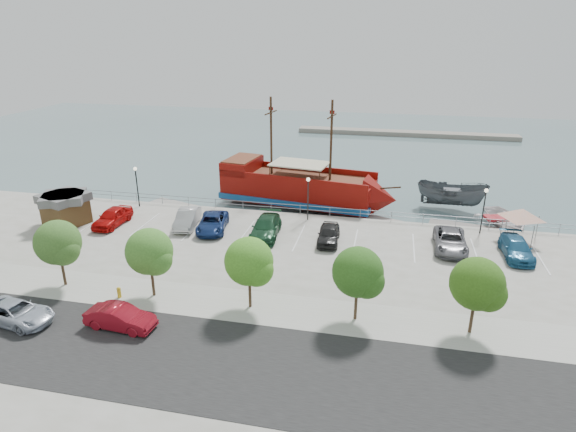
# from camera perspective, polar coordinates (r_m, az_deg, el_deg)

# --- Properties ---
(ground) EXTENTS (160.00, 160.00, 0.00)m
(ground) POSITION_cam_1_polar(r_m,az_deg,el_deg) (41.72, 0.77, -4.92)
(ground) COLOR slate
(street) EXTENTS (100.00, 8.00, 0.04)m
(street) POSITION_cam_1_polar(r_m,az_deg,el_deg) (28.02, -6.04, -17.19)
(street) COLOR black
(street) RESTS_ON land_slab
(sidewalk) EXTENTS (100.00, 4.00, 0.05)m
(sidewalk) POSITION_cam_1_polar(r_m,az_deg,el_deg) (32.71, -2.77, -10.86)
(sidewalk) COLOR #A1A095
(sidewalk) RESTS_ON land_slab
(seawall_railing) EXTENTS (50.00, 0.06, 1.00)m
(seawall_railing) POSITION_cam_1_polar(r_m,az_deg,el_deg) (48.18, 2.62, 0.71)
(seawall_railing) COLOR gray
(seawall_railing) RESTS_ON land_slab
(far_shore) EXTENTS (40.00, 3.00, 0.80)m
(far_shore) POSITION_cam_1_polar(r_m,az_deg,el_deg) (93.52, 13.75, 9.50)
(far_shore) COLOR gray
(far_shore) RESTS_ON ground
(pirate_ship) EXTENTS (19.81, 8.07, 12.34)m
(pirate_ship) POSITION_cam_1_polar(r_m,az_deg,el_deg) (52.70, 2.62, 3.15)
(pirate_ship) COLOR maroon
(pirate_ship) RESTS_ON ground
(patrol_boat) EXTENTS (7.81, 4.11, 2.87)m
(patrol_boat) POSITION_cam_1_polar(r_m,az_deg,el_deg) (55.28, 18.81, 2.19)
(patrol_boat) COLOR #474C50
(patrol_boat) RESTS_ON ground
(speedboat) EXTENTS (6.13, 7.38, 1.32)m
(speedboat) POSITION_cam_1_polar(r_m,az_deg,el_deg) (52.15, 24.30, -0.62)
(speedboat) COLOR white
(speedboat) RESTS_ON ground
(dock_west) EXTENTS (7.55, 4.22, 0.42)m
(dock_west) POSITION_cam_1_polar(r_m,az_deg,el_deg) (54.14, -12.77, 1.04)
(dock_west) COLOR gray
(dock_west) RESTS_ON ground
(dock_mid) EXTENTS (6.47, 3.98, 0.36)m
(dock_mid) POSITION_cam_1_polar(r_m,az_deg,el_deg) (49.41, 12.22, -0.91)
(dock_mid) COLOR gray
(dock_mid) RESTS_ON ground
(dock_east) EXTENTS (7.93, 3.60, 0.44)m
(dock_east) POSITION_cam_1_polar(r_m,az_deg,el_deg) (50.06, 20.68, -1.50)
(dock_east) COLOR slate
(dock_east) RESTS_ON ground
(shed) EXTENTS (4.71, 4.71, 3.03)m
(shed) POSITION_cam_1_polar(r_m,az_deg,el_deg) (50.21, -24.90, 0.87)
(shed) COLOR #533A1D
(shed) RESTS_ON land_slab
(canopy_tent) EXTENTS (5.28, 5.28, 3.39)m
(canopy_tent) POSITION_cam_1_polar(r_m,az_deg,el_deg) (46.21, 26.09, 0.78)
(canopy_tent) COLOR slate
(canopy_tent) RESTS_ON land_slab
(street_van) EXTENTS (5.23, 2.96, 1.38)m
(street_van) POSITION_cam_1_polar(r_m,az_deg,el_deg) (35.42, -29.55, -9.92)
(street_van) COLOR #ABB4C2
(street_van) RESTS_ON street
(street_sedan) EXTENTS (4.52, 1.84, 1.46)m
(street_sedan) POSITION_cam_1_polar(r_m,az_deg,el_deg) (32.14, -19.26, -11.29)
(street_sedan) COLOR maroon
(street_sedan) RESTS_ON street
(fire_hydrant) EXTENTS (0.29, 0.29, 0.83)m
(fire_hydrant) POSITION_cam_1_polar(r_m,az_deg,el_deg) (35.59, -19.40, -8.49)
(fire_hydrant) COLOR gold
(fire_hydrant) RESTS_ON sidewalk
(lamp_post_left) EXTENTS (0.36, 0.36, 4.28)m
(lamp_post_left) POSITION_cam_1_polar(r_m,az_deg,el_deg) (52.16, -17.53, 4.13)
(lamp_post_left) COLOR black
(lamp_post_left) RESTS_ON land_slab
(lamp_post_mid) EXTENTS (0.36, 0.36, 4.28)m
(lamp_post_mid) POSITION_cam_1_polar(r_m,az_deg,el_deg) (46.17, 2.39, 2.96)
(lamp_post_mid) COLOR black
(lamp_post_mid) RESTS_ON land_slab
(lamp_post_right) EXTENTS (0.36, 0.36, 4.28)m
(lamp_post_right) POSITION_cam_1_polar(r_m,az_deg,el_deg) (46.39, 22.26, 1.45)
(lamp_post_right) COLOR black
(lamp_post_right) RESTS_ON land_slab
(tree_b) EXTENTS (3.30, 3.20, 5.00)m
(tree_b) POSITION_cam_1_polar(r_m,az_deg,el_deg) (37.44, -25.48, -3.05)
(tree_b) COLOR #473321
(tree_b) RESTS_ON sidewalk
(tree_c) EXTENTS (3.30, 3.20, 5.00)m
(tree_c) POSITION_cam_1_polar(r_m,az_deg,el_deg) (33.77, -15.94, -4.29)
(tree_c) COLOR #473321
(tree_c) RESTS_ON sidewalk
(tree_d) EXTENTS (3.30, 3.20, 5.00)m
(tree_d) POSITION_cam_1_polar(r_m,az_deg,el_deg) (31.24, -4.43, -5.62)
(tree_d) COLOR #473321
(tree_d) RESTS_ON sidewalk
(tree_e) EXTENTS (3.30, 3.20, 5.00)m
(tree_e) POSITION_cam_1_polar(r_m,az_deg,el_deg) (30.17, 8.52, -6.84)
(tree_e) COLOR #473321
(tree_e) RESTS_ON sidewalk
(tree_f) EXTENTS (3.30, 3.20, 5.00)m
(tree_f) POSITION_cam_1_polar(r_m,az_deg,el_deg) (30.69, 21.77, -7.72)
(tree_f) COLOR #473321
(tree_f) RESTS_ON sidewalk
(parked_car_a) EXTENTS (2.12, 4.94, 1.67)m
(parked_car_a) POSITION_cam_1_polar(r_m,az_deg,el_deg) (48.47, -20.09, -0.10)
(parked_car_a) COLOR #B40A08
(parked_car_a) RESTS_ON land_slab
(parked_car_b) EXTENTS (2.51, 5.13, 1.62)m
(parked_car_b) POSITION_cam_1_polar(r_m,az_deg,el_deg) (46.22, -11.86, -0.28)
(parked_car_b) COLOR #B2B2B2
(parked_car_b) RESTS_ON land_slab
(parked_car_c) EXTENTS (3.41, 5.69, 1.48)m
(parked_car_c) POSITION_cam_1_polar(r_m,az_deg,el_deg) (44.94, -8.94, -0.79)
(parked_car_c) COLOR navy
(parked_car_c) RESTS_ON land_slab
(parked_car_d) EXTENTS (2.75, 5.88, 1.66)m
(parked_car_d) POSITION_cam_1_polar(r_m,az_deg,el_deg) (43.13, -2.65, -1.37)
(parked_car_d) COLOR #1A4428
(parked_car_d) RESTS_ON land_slab
(parked_car_e) EXTENTS (2.03, 4.59, 1.54)m
(parked_car_e) POSITION_cam_1_polar(r_m,az_deg,el_deg) (42.07, 4.84, -2.12)
(parked_car_e) COLOR black
(parked_car_e) RESTS_ON land_slab
(parked_car_g) EXTENTS (2.68, 5.67, 1.56)m
(parked_car_g) POSITION_cam_1_polar(r_m,az_deg,el_deg) (42.78, 18.69, -2.80)
(parked_car_g) COLOR slate
(parked_car_g) RESTS_ON land_slab
(parked_car_h) EXTENTS (2.25, 5.22, 1.50)m
(parked_car_h) POSITION_cam_1_polar(r_m,az_deg,el_deg) (43.48, 25.45, -3.46)
(parked_car_h) COLOR #1F5A82
(parked_car_h) RESTS_ON land_slab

